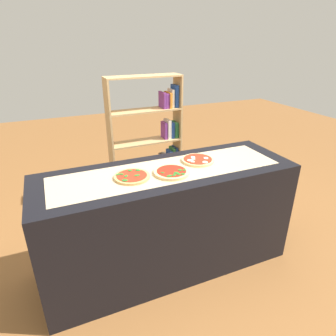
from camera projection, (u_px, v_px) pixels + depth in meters
The scene contains 7 objects.
ground_plane at pixel (168, 262), 2.69m from camera, with size 12.00×12.00×0.00m, color brown.
counter at pixel (168, 220), 2.50m from camera, with size 2.10×0.70×0.94m, color black.
parchment_paper at pixel (168, 170), 2.30m from camera, with size 1.83×0.47×0.00m, color tan.
pizza_spinach_0 at pixel (132, 176), 2.18m from camera, with size 0.27×0.27×0.03m.
pizza_spinach_1 at pixel (172, 172), 2.24m from camera, with size 0.28×0.28×0.03m.
pizza_mozzarella_2 at pixel (198, 160), 2.46m from camera, with size 0.27×0.27×0.03m.
bookshelf at pixel (155, 144), 3.55m from camera, with size 0.87×0.25×1.52m.
Camera 1 is at (-0.82, -1.92, 1.91)m, focal length 30.97 mm.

